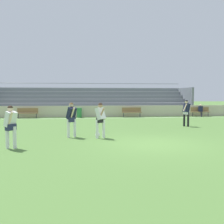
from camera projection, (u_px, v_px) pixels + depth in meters
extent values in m
plane|color=#517A38|center=(154.00, 144.00, 10.30)|extent=(160.00, 160.00, 0.00)
cube|color=white|center=(116.00, 118.00, 22.51)|extent=(44.00, 0.12, 0.01)
cube|color=beige|center=(114.00, 111.00, 23.90)|extent=(48.00, 0.16, 1.06)
cube|color=#B2B2B7|center=(91.00, 112.00, 25.00)|extent=(21.28, 0.36, 0.08)
cube|color=slate|center=(91.00, 114.00, 24.82)|extent=(21.28, 0.04, 0.41)
cube|color=#B2B2B7|center=(90.00, 107.00, 25.63)|extent=(21.28, 0.36, 0.08)
cube|color=slate|center=(90.00, 109.00, 25.45)|extent=(21.28, 0.04, 0.41)
cube|color=#B2B2B7|center=(90.00, 103.00, 26.26)|extent=(21.28, 0.36, 0.08)
cube|color=slate|center=(90.00, 105.00, 26.07)|extent=(21.28, 0.04, 0.41)
cube|color=#B2B2B7|center=(90.00, 99.00, 26.88)|extent=(21.28, 0.36, 0.08)
cube|color=slate|center=(90.00, 101.00, 26.70)|extent=(21.28, 0.04, 0.41)
cube|color=#B2B2B7|center=(90.00, 95.00, 27.51)|extent=(21.28, 0.36, 0.08)
cube|color=slate|center=(90.00, 97.00, 27.32)|extent=(21.28, 0.04, 0.41)
cube|color=#B2B2B7|center=(90.00, 92.00, 28.13)|extent=(21.28, 0.36, 0.08)
cube|color=slate|center=(90.00, 93.00, 27.95)|extent=(21.28, 0.04, 0.41)
cube|color=#B2B2B7|center=(90.00, 88.00, 28.76)|extent=(21.28, 0.36, 0.08)
cube|color=slate|center=(90.00, 90.00, 28.58)|extent=(21.28, 0.04, 0.41)
cube|color=slate|center=(185.00, 101.00, 28.06)|extent=(0.20, 4.30, 2.88)
cylinder|color=slate|center=(89.00, 83.00, 28.97)|extent=(21.28, 0.06, 0.06)
cube|color=olive|center=(200.00, 112.00, 24.05)|extent=(1.80, 0.40, 0.06)
cube|color=olive|center=(200.00, 109.00, 24.21)|extent=(1.80, 0.05, 0.40)
cylinder|color=#47474C|center=(193.00, 114.00, 23.98)|extent=(0.07, 0.07, 0.45)
cylinder|color=#47474C|center=(208.00, 114.00, 24.15)|extent=(0.07, 0.07, 0.45)
cube|color=olive|center=(27.00, 113.00, 22.27)|extent=(1.80, 0.40, 0.06)
cube|color=olive|center=(28.00, 110.00, 22.43)|extent=(1.80, 0.05, 0.40)
cylinder|color=#47474C|center=(18.00, 116.00, 22.20)|extent=(0.07, 0.07, 0.45)
cylinder|color=#47474C|center=(36.00, 116.00, 22.37)|extent=(0.07, 0.07, 0.45)
cube|color=olive|center=(132.00, 112.00, 23.31)|extent=(1.80, 0.40, 0.06)
cube|color=olive|center=(131.00, 110.00, 23.47)|extent=(1.80, 0.05, 0.40)
cylinder|color=#47474C|center=(123.00, 115.00, 23.24)|extent=(0.07, 0.07, 0.45)
cylinder|color=#47474C|center=(140.00, 115.00, 23.41)|extent=(0.07, 0.07, 0.45)
cylinder|color=#2D7F3D|center=(79.00, 113.00, 22.99)|extent=(0.44, 0.44, 0.89)
cylinder|color=#2D2D38|center=(201.00, 114.00, 23.85)|extent=(0.16, 0.16, 0.45)
cube|color=#191E38|center=(201.00, 109.00, 24.03)|extent=(0.36, 0.24, 0.52)
sphere|color=beige|center=(201.00, 105.00, 24.01)|extent=(0.21, 0.21, 0.21)
cylinder|color=white|center=(97.00, 129.00, 11.68)|extent=(0.13, 0.13, 0.87)
cylinder|color=white|center=(104.00, 129.00, 11.80)|extent=(0.13, 0.13, 0.87)
cube|color=black|center=(100.00, 120.00, 11.71)|extent=(0.41, 0.41, 0.24)
cube|color=white|center=(100.00, 114.00, 11.70)|extent=(0.55, 0.55, 0.60)
cylinder|color=#A87A5B|center=(99.00, 113.00, 11.89)|extent=(0.28, 0.27, 0.49)
cylinder|color=#A87A5B|center=(102.00, 113.00, 11.50)|extent=(0.28, 0.27, 0.49)
sphere|color=#A87A5B|center=(100.00, 105.00, 11.67)|extent=(0.21, 0.21, 0.21)
sphere|color=black|center=(100.00, 105.00, 11.67)|extent=(0.20, 0.20, 0.20)
cylinder|color=white|center=(75.00, 128.00, 12.03)|extent=(0.13, 0.13, 0.87)
cylinder|color=white|center=(68.00, 128.00, 11.90)|extent=(0.13, 0.13, 0.87)
cube|color=#232847|center=(71.00, 119.00, 11.94)|extent=(0.41, 0.41, 0.24)
cube|color=#191E38|center=(71.00, 113.00, 11.92)|extent=(0.55, 0.55, 0.60)
cylinder|color=beige|center=(73.00, 113.00, 11.73)|extent=(0.26, 0.27, 0.50)
cylinder|color=beige|center=(70.00, 112.00, 12.10)|extent=(0.26, 0.27, 0.50)
sphere|color=beige|center=(71.00, 105.00, 11.90)|extent=(0.21, 0.21, 0.21)
sphere|color=brown|center=(71.00, 105.00, 11.89)|extent=(0.20, 0.20, 0.20)
cylinder|color=white|center=(15.00, 137.00, 9.42)|extent=(0.13, 0.13, 0.83)
cylinder|color=white|center=(7.00, 138.00, 9.38)|extent=(0.13, 0.13, 0.83)
cube|color=#232847|center=(11.00, 127.00, 9.37)|extent=(0.39, 0.42, 0.24)
cube|color=white|center=(11.00, 119.00, 9.36)|extent=(0.52, 0.52, 0.60)
cylinder|color=beige|center=(10.00, 118.00, 9.17)|extent=(0.26, 0.22, 0.51)
cylinder|color=beige|center=(11.00, 118.00, 9.54)|extent=(0.26, 0.22, 0.51)
sphere|color=beige|center=(10.00, 109.00, 9.33)|extent=(0.21, 0.21, 0.21)
sphere|color=black|center=(10.00, 108.00, 9.33)|extent=(0.20, 0.20, 0.20)
cylinder|color=black|center=(188.00, 119.00, 16.17)|extent=(0.13, 0.13, 0.93)
cylinder|color=black|center=(184.00, 119.00, 16.38)|extent=(0.13, 0.13, 0.93)
cube|color=white|center=(186.00, 112.00, 16.25)|extent=(0.33, 0.41, 0.24)
cube|color=#191E38|center=(186.00, 108.00, 16.23)|extent=(0.45, 0.47, 0.59)
cylinder|color=beige|center=(185.00, 107.00, 16.07)|extent=(0.33, 0.19, 0.49)
cylinder|color=beige|center=(188.00, 107.00, 16.38)|extent=(0.33, 0.19, 0.49)
sphere|color=beige|center=(187.00, 102.00, 16.20)|extent=(0.21, 0.21, 0.21)
sphere|color=black|center=(187.00, 102.00, 16.20)|extent=(0.20, 0.20, 0.20)
sphere|color=white|center=(98.00, 135.00, 12.10)|extent=(0.22, 0.22, 0.22)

